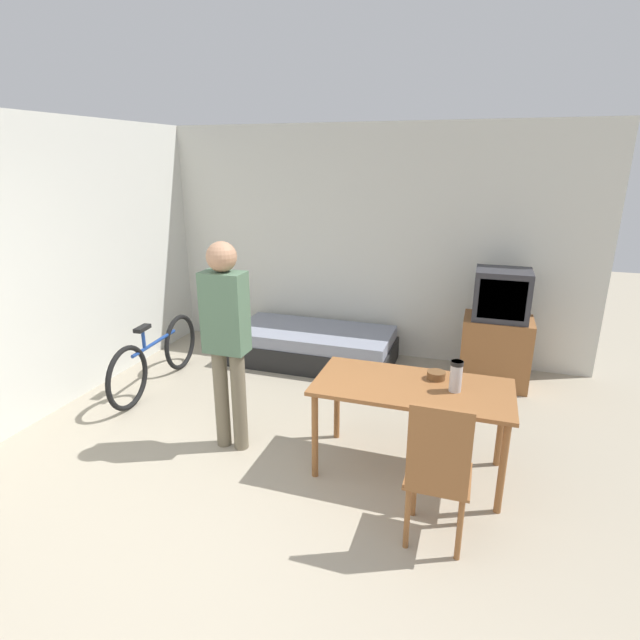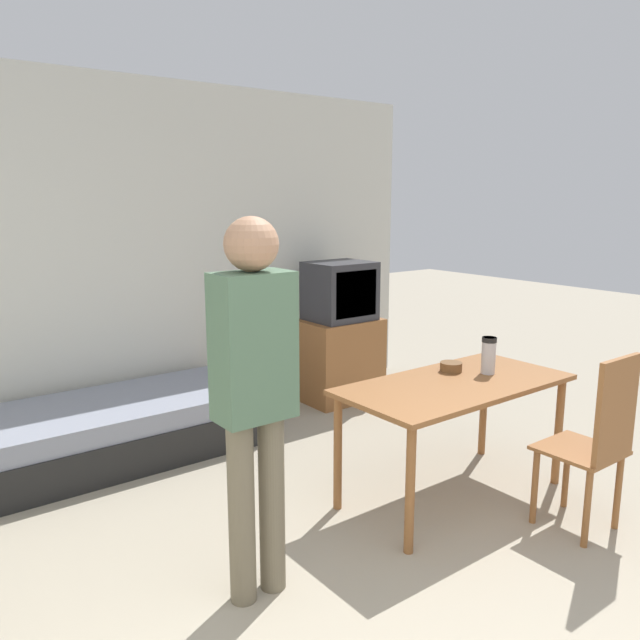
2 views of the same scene
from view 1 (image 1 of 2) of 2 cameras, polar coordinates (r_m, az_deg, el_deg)
The scene contains 11 objects.
ground_plane at distance 3.33m, azimuth -16.15°, elevation -26.99°, with size 20.00×20.00×0.00m, color #9E937F.
wall_back at distance 6.04m, azimuth 3.75°, elevation 8.78°, with size 5.56×0.06×2.70m.
wall_left at distance 5.46m, azimuth -26.40°, elevation 5.95°, with size 0.06×4.87×2.70m.
daybed at distance 5.91m, azimuth -0.74°, elevation -2.98°, with size 1.88×0.91×0.41m.
tv at distance 5.55m, azimuth 19.61°, elevation -1.34°, with size 0.69×0.50×1.25m.
dining_table at distance 3.80m, azimuth 10.45°, elevation -8.47°, with size 1.44×0.71×0.73m.
wooden_chair at distance 3.17m, azimuth 13.34°, elevation -16.38°, with size 0.39×0.39×1.01m.
bicycle at distance 5.51m, azimuth -18.24°, elevation -4.09°, with size 0.17×1.64×0.73m.
person_standing at distance 3.98m, azimuth -10.68°, elevation -1.38°, with size 0.34×0.23×1.73m.
thermos_flask at distance 3.69m, azimuth 15.29°, elevation -6.04°, with size 0.09×0.09×0.23m.
mate_bowl at distance 3.89m, azimuth 13.13°, elevation -6.17°, with size 0.14×0.14×0.06m.
Camera 1 is at (1.48, -1.87, 2.32)m, focal length 28.00 mm.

